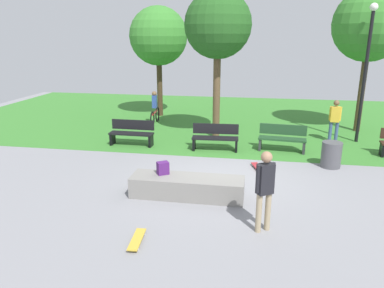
{
  "coord_description": "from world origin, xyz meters",
  "views": [
    {
      "loc": [
        0.8,
        -9.7,
        3.87
      ],
      "look_at": [
        -0.74,
        -0.76,
        1.17
      ],
      "focal_mm": 34.16,
      "sensor_mm": 36.0,
      "label": 1
    }
  ],
  "objects_px": {
    "skateboard_spare": "(258,167)",
    "tree_broad_elm": "(158,36)",
    "park_bench_far_left": "(282,138)",
    "trash_bin": "(331,155)",
    "skater_performing_trick": "(265,185)",
    "park_bench_far_right": "(215,137)",
    "lamp_post": "(367,62)",
    "tree_young_birch": "(218,26)",
    "concrete_ledge": "(187,187)",
    "pedestrian_with_backpack": "(335,117)",
    "cyclist_on_bicycle": "(155,110)",
    "skateboard_by_ledge": "(137,239)",
    "tree_slender_maple": "(370,25)",
    "park_bench_center_lawn": "(132,132)"
  },
  "relations": [
    {
      "from": "tree_young_birch",
      "to": "cyclist_on_bicycle",
      "type": "distance_m",
      "value": 4.93
    },
    {
      "from": "skateboard_spare",
      "to": "cyclist_on_bicycle",
      "type": "distance_m",
      "value": 6.93
    },
    {
      "from": "pedestrian_with_backpack",
      "to": "tree_slender_maple",
      "type": "bearing_deg",
      "value": 54.65
    },
    {
      "from": "park_bench_center_lawn",
      "to": "cyclist_on_bicycle",
      "type": "distance_m",
      "value": 3.36
    },
    {
      "from": "cyclist_on_bicycle",
      "to": "tree_slender_maple",
      "type": "bearing_deg",
      "value": 1.48
    },
    {
      "from": "park_bench_center_lawn",
      "to": "tree_slender_maple",
      "type": "height_order",
      "value": "tree_slender_maple"
    },
    {
      "from": "skater_performing_trick",
      "to": "park_bench_far_right",
      "type": "distance_m",
      "value": 5.59
    },
    {
      "from": "concrete_ledge",
      "to": "tree_broad_elm",
      "type": "xyz_separation_m",
      "value": [
        -3.09,
        9.24,
        3.56
      ]
    },
    {
      "from": "trash_bin",
      "to": "pedestrian_with_backpack",
      "type": "distance_m",
      "value": 3.04
    },
    {
      "from": "skater_performing_trick",
      "to": "pedestrian_with_backpack",
      "type": "distance_m",
      "value": 7.65
    },
    {
      "from": "park_bench_center_lawn",
      "to": "park_bench_far_right",
      "type": "bearing_deg",
      "value": -1.72
    },
    {
      "from": "park_bench_far_left",
      "to": "tree_young_birch",
      "type": "relative_size",
      "value": 0.3
    },
    {
      "from": "tree_slender_maple",
      "to": "skater_performing_trick",
      "type": "bearing_deg",
      "value": -114.03
    },
    {
      "from": "concrete_ledge",
      "to": "tree_young_birch",
      "type": "distance_m",
      "value": 6.96
    },
    {
      "from": "skateboard_by_ledge",
      "to": "skateboard_spare",
      "type": "distance_m",
      "value": 5.08
    },
    {
      "from": "park_bench_far_left",
      "to": "trash_bin",
      "type": "relative_size",
      "value": 2.09
    },
    {
      "from": "park_bench_center_lawn",
      "to": "tree_broad_elm",
      "type": "distance_m",
      "value": 6.17
    },
    {
      "from": "skateboard_spare",
      "to": "tree_broad_elm",
      "type": "distance_m",
      "value": 9.28
    },
    {
      "from": "park_bench_center_lawn",
      "to": "tree_broad_elm",
      "type": "relative_size",
      "value": 0.31
    },
    {
      "from": "park_bench_far_left",
      "to": "skateboard_by_ledge",
      "type": "bearing_deg",
      "value": -115.76
    },
    {
      "from": "park_bench_center_lawn",
      "to": "trash_bin",
      "type": "bearing_deg",
      "value": -10.14
    },
    {
      "from": "skateboard_by_ledge",
      "to": "skateboard_spare",
      "type": "relative_size",
      "value": 0.99
    },
    {
      "from": "skateboard_by_ledge",
      "to": "cyclist_on_bicycle",
      "type": "xyz_separation_m",
      "value": [
        -2.28,
        9.66,
        0.57
      ]
    },
    {
      "from": "park_bench_center_lawn",
      "to": "tree_slender_maple",
      "type": "distance_m",
      "value": 10.1
    },
    {
      "from": "trash_bin",
      "to": "cyclist_on_bicycle",
      "type": "bearing_deg",
      "value": 146.13
    },
    {
      "from": "skateboard_by_ledge",
      "to": "pedestrian_with_backpack",
      "type": "height_order",
      "value": "pedestrian_with_backpack"
    },
    {
      "from": "skater_performing_trick",
      "to": "cyclist_on_bicycle",
      "type": "xyz_separation_m",
      "value": [
        -4.69,
        8.79,
        -0.37
      ]
    },
    {
      "from": "tree_broad_elm",
      "to": "tree_young_birch",
      "type": "bearing_deg",
      "value": -47.86
    },
    {
      "from": "concrete_ledge",
      "to": "tree_young_birch",
      "type": "xyz_separation_m",
      "value": [
        0.09,
        5.73,
        3.94
      ]
    },
    {
      "from": "park_bench_far_right",
      "to": "trash_bin",
      "type": "distance_m",
      "value": 3.83
    },
    {
      "from": "trash_bin",
      "to": "pedestrian_with_backpack",
      "type": "relative_size",
      "value": 0.5
    },
    {
      "from": "skateboard_spare",
      "to": "lamp_post",
      "type": "relative_size",
      "value": 0.17
    },
    {
      "from": "lamp_post",
      "to": "cyclist_on_bicycle",
      "type": "bearing_deg",
      "value": 169.76
    },
    {
      "from": "skateboard_by_ledge",
      "to": "park_bench_far_right",
      "type": "relative_size",
      "value": 0.5
    },
    {
      "from": "concrete_ledge",
      "to": "tree_slender_maple",
      "type": "bearing_deg",
      "value": 52.57
    },
    {
      "from": "park_bench_far_left",
      "to": "park_bench_far_right",
      "type": "xyz_separation_m",
      "value": [
        -2.3,
        -0.29,
        0.0
      ]
    },
    {
      "from": "trash_bin",
      "to": "skateboard_by_ledge",
      "type": "bearing_deg",
      "value": -131.47
    },
    {
      "from": "trash_bin",
      "to": "park_bench_center_lawn",
      "type": "bearing_deg",
      "value": 169.86
    },
    {
      "from": "skater_performing_trick",
      "to": "trash_bin",
      "type": "xyz_separation_m",
      "value": [
        2.1,
        4.23,
        -0.61
      ]
    },
    {
      "from": "park_bench_far_right",
      "to": "tree_broad_elm",
      "type": "xyz_separation_m",
      "value": [
        -3.35,
        5.27,
        3.34
      ]
    },
    {
      "from": "skateboard_spare",
      "to": "tree_broad_elm",
      "type": "relative_size",
      "value": 0.16
    },
    {
      "from": "tree_broad_elm",
      "to": "tree_slender_maple",
      "type": "height_order",
      "value": "tree_slender_maple"
    },
    {
      "from": "tree_young_birch",
      "to": "cyclist_on_bicycle",
      "type": "height_order",
      "value": "tree_young_birch"
    },
    {
      "from": "skateboard_by_ledge",
      "to": "tree_slender_maple",
      "type": "relative_size",
      "value": 0.14
    },
    {
      "from": "skater_performing_trick",
      "to": "tree_young_birch",
      "type": "relative_size",
      "value": 0.31
    },
    {
      "from": "skateboard_by_ledge",
      "to": "tree_slender_maple",
      "type": "bearing_deg",
      "value": 56.96
    },
    {
      "from": "concrete_ledge",
      "to": "park_bench_far_left",
      "type": "distance_m",
      "value": 4.97
    },
    {
      "from": "skateboard_spare",
      "to": "cyclist_on_bicycle",
      "type": "xyz_separation_m",
      "value": [
        -4.61,
        5.14,
        0.57
      ]
    },
    {
      "from": "tree_slender_maple",
      "to": "lamp_post",
      "type": "xyz_separation_m",
      "value": [
        -0.43,
        -1.72,
        -1.32
      ]
    },
    {
      "from": "park_bench_far_right",
      "to": "lamp_post",
      "type": "distance_m",
      "value": 6.04
    }
  ]
}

